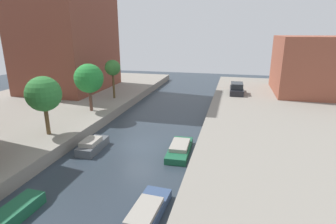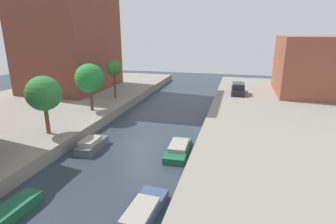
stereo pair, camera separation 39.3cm
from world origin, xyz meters
name	(u,v)px [view 1 (the left image)]	position (x,y,z in m)	size (l,w,h in m)	color
ground_plane	(138,146)	(0.00, 0.00, 0.00)	(84.00, 84.00, 0.00)	#28333D
apartment_tower_far	(64,9)	(-16.00, 15.56, 12.24)	(10.00, 13.22, 22.49)	brown
low_block_right	(315,65)	(18.00, 20.80, 4.83)	(10.00, 11.00, 7.65)	brown
street_tree_2	(44,94)	(-7.35, -1.54, 4.43)	(2.86, 2.86, 4.88)	brown
street_tree_3	(89,79)	(-7.35, 5.63, 4.51)	(3.07, 3.07, 5.06)	brown
street_tree_4	(113,68)	(-7.35, 11.50, 4.83)	(1.96, 1.96, 4.88)	#4F3F24
parked_car	(237,89)	(7.93, 17.98, 1.63)	(1.91, 4.60, 1.53)	black
moored_boat_left_1	(10,216)	(-3.05, -10.47, 0.33)	(1.35, 3.86, 0.66)	#195638
moored_boat_left_2	(93,145)	(-3.27, -1.66, 0.44)	(1.41, 3.32, 1.03)	#4C5156
moored_boat_right_1	(146,214)	(3.57, -8.62, 0.31)	(1.73, 4.56, 0.72)	#33476B
moored_boat_right_2	(180,149)	(3.69, -0.43, 0.33)	(1.77, 4.53, 0.79)	#195638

